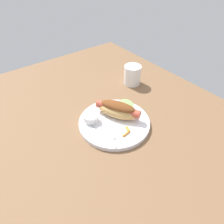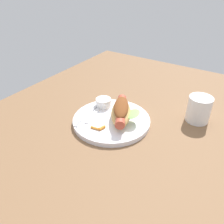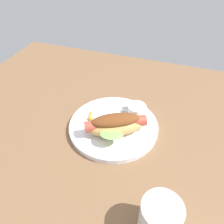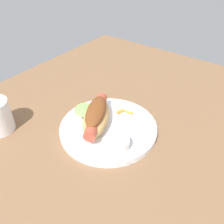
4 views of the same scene
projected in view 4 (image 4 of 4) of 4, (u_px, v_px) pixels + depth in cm
name	position (u px, v px, depth cm)	size (l,w,h in cm)	color
ground_plane	(100.00, 138.00, 61.51)	(120.00, 90.00, 1.80)	brown
plate	(108.00, 128.00, 61.94)	(25.38, 25.38, 1.60)	white
hot_dog	(96.00, 116.00, 60.02)	(16.39, 13.33, 5.88)	tan
sauce_ramekin	(118.00, 144.00, 54.21)	(5.44, 5.44, 2.94)	white
fork	(138.00, 134.00, 58.61)	(16.40, 3.69, 0.40)	silver
knife	(130.00, 135.00, 58.41)	(13.59, 1.40, 0.36)	silver
carrot_garnish	(124.00, 112.00, 65.60)	(2.91, 3.93, 0.94)	orange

